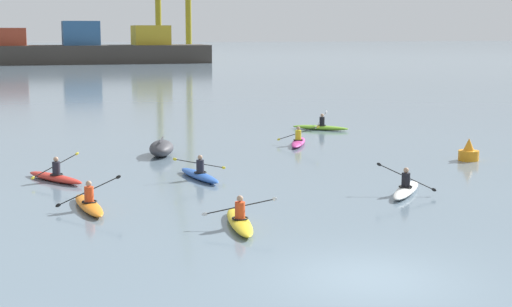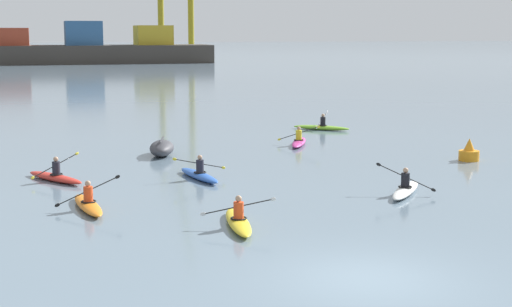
{
  "view_description": "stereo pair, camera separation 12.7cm",
  "coord_description": "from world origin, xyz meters",
  "px_view_note": "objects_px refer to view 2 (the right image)",
  "views": [
    {
      "loc": [
        -7.35,
        -15.9,
        5.67
      ],
      "look_at": [
        1.53,
        14.93,
        0.6
      ],
      "focal_mm": 54.29,
      "sensor_mm": 36.0,
      "label": 1
    },
    {
      "loc": [
        -7.22,
        -15.93,
        5.67
      ],
      "look_at": [
        1.53,
        14.93,
        0.6
      ],
      "focal_mm": 54.29,
      "sensor_mm": 36.0,
      "label": 2
    }
  ],
  "objects_px": {
    "container_barge": "(85,50)",
    "kayak_magenta": "(299,142)",
    "channel_buoy": "(469,153)",
    "kayak_blue": "(199,174)",
    "kayak_lime": "(321,127)",
    "kayak_yellow": "(238,221)",
    "kayak_white": "(406,189)",
    "capsized_dinghy": "(162,148)",
    "kayak_orange": "(88,204)",
    "kayak_red": "(55,176)"
  },
  "relations": [
    {
      "from": "kayak_yellow",
      "to": "kayak_blue",
      "type": "height_order",
      "value": "same"
    },
    {
      "from": "container_barge",
      "to": "kayak_white",
      "type": "relative_size",
      "value": 14.88
    },
    {
      "from": "kayak_red",
      "to": "kayak_blue",
      "type": "height_order",
      "value": "kayak_red"
    },
    {
      "from": "capsized_dinghy",
      "to": "kayak_blue",
      "type": "distance_m",
      "value": 6.08
    },
    {
      "from": "kayak_red",
      "to": "kayak_magenta",
      "type": "distance_m",
      "value": 13.71
    },
    {
      "from": "channel_buoy",
      "to": "kayak_red",
      "type": "height_order",
      "value": "kayak_red"
    },
    {
      "from": "capsized_dinghy",
      "to": "channel_buoy",
      "type": "distance_m",
      "value": 13.88
    },
    {
      "from": "kayak_red",
      "to": "kayak_blue",
      "type": "distance_m",
      "value": 5.51
    },
    {
      "from": "capsized_dinghy",
      "to": "kayak_orange",
      "type": "relative_size",
      "value": 0.81
    },
    {
      "from": "container_barge",
      "to": "kayak_lime",
      "type": "relative_size",
      "value": 15.05
    },
    {
      "from": "kayak_white",
      "to": "kayak_blue",
      "type": "height_order",
      "value": "kayak_white"
    },
    {
      "from": "kayak_yellow",
      "to": "kayak_blue",
      "type": "bearing_deg",
      "value": 86.94
    },
    {
      "from": "kayak_red",
      "to": "kayak_yellow",
      "type": "xyz_separation_m",
      "value": [
        5.0,
        -8.72,
        0.0
      ]
    },
    {
      "from": "kayak_white",
      "to": "kayak_lime",
      "type": "height_order",
      "value": "kayak_white"
    },
    {
      "from": "kayak_magenta",
      "to": "kayak_orange",
      "type": "bearing_deg",
      "value": -133.85
    },
    {
      "from": "kayak_white",
      "to": "kayak_blue",
      "type": "distance_m",
      "value": 8.01
    },
    {
      "from": "capsized_dinghy",
      "to": "kayak_white",
      "type": "bearing_deg",
      "value": -57.32
    },
    {
      "from": "kayak_orange",
      "to": "kayak_lime",
      "type": "bearing_deg",
      "value": 49.72
    },
    {
      "from": "container_barge",
      "to": "capsized_dinghy",
      "type": "relative_size",
      "value": 16.34
    },
    {
      "from": "kayak_orange",
      "to": "kayak_blue",
      "type": "relative_size",
      "value": 1.0
    },
    {
      "from": "kayak_orange",
      "to": "kayak_red",
      "type": "height_order",
      "value": "kayak_orange"
    },
    {
      "from": "kayak_magenta",
      "to": "container_barge",
      "type": "bearing_deg",
      "value": 92.2
    },
    {
      "from": "capsized_dinghy",
      "to": "kayak_orange",
      "type": "height_order",
      "value": "kayak_orange"
    },
    {
      "from": "kayak_lime",
      "to": "kayak_blue",
      "type": "bearing_deg",
      "value": -127.58
    },
    {
      "from": "kayak_white",
      "to": "kayak_magenta",
      "type": "distance_m",
      "value": 12.29
    },
    {
      "from": "capsized_dinghy",
      "to": "kayak_orange",
      "type": "distance_m",
      "value": 10.96
    },
    {
      "from": "kayak_white",
      "to": "kayak_red",
      "type": "bearing_deg",
      "value": 153.76
    },
    {
      "from": "kayak_blue",
      "to": "kayak_orange",
      "type": "bearing_deg",
      "value": -137.48
    },
    {
      "from": "channel_buoy",
      "to": "kayak_lime",
      "type": "height_order",
      "value": "kayak_lime"
    },
    {
      "from": "kayak_red",
      "to": "capsized_dinghy",
      "type": "bearing_deg",
      "value": 45.48
    },
    {
      "from": "kayak_white",
      "to": "kayak_orange",
      "type": "height_order",
      "value": "kayak_white"
    },
    {
      "from": "capsized_dinghy",
      "to": "kayak_magenta",
      "type": "bearing_deg",
      "value": 11.51
    },
    {
      "from": "kayak_lime",
      "to": "kayak_magenta",
      "type": "xyz_separation_m",
      "value": [
        -3.23,
        -5.37,
        0.0
      ]
    },
    {
      "from": "capsized_dinghy",
      "to": "kayak_red",
      "type": "bearing_deg",
      "value": -134.52
    },
    {
      "from": "channel_buoy",
      "to": "kayak_orange",
      "type": "bearing_deg",
      "value": -163.32
    },
    {
      "from": "kayak_orange",
      "to": "container_barge",
      "type": "bearing_deg",
      "value": 86.55
    },
    {
      "from": "channel_buoy",
      "to": "kayak_magenta",
      "type": "height_order",
      "value": "kayak_magenta"
    },
    {
      "from": "kayak_white",
      "to": "kayak_blue",
      "type": "relative_size",
      "value": 0.89
    },
    {
      "from": "container_barge",
      "to": "kayak_lime",
      "type": "bearing_deg",
      "value": -85.85
    },
    {
      "from": "kayak_white",
      "to": "kayak_lime",
      "type": "relative_size",
      "value": 1.01
    },
    {
      "from": "kayak_magenta",
      "to": "kayak_white",
      "type": "bearing_deg",
      "value": -91.15
    },
    {
      "from": "kayak_white",
      "to": "kayak_red",
      "type": "height_order",
      "value": "kayak_white"
    },
    {
      "from": "container_barge",
      "to": "kayak_blue",
      "type": "distance_m",
      "value": 113.75
    },
    {
      "from": "container_barge",
      "to": "channel_buoy",
      "type": "bearing_deg",
      "value": -85.04
    },
    {
      "from": "kayak_yellow",
      "to": "channel_buoy",
      "type": "bearing_deg",
      "value": 33.81
    },
    {
      "from": "channel_buoy",
      "to": "kayak_white",
      "type": "distance_m",
      "value": 8.24
    },
    {
      "from": "container_barge",
      "to": "kayak_white",
      "type": "xyz_separation_m",
      "value": [
        3.84,
        -118.46,
        -2.3
      ]
    },
    {
      "from": "channel_buoy",
      "to": "kayak_blue",
      "type": "bearing_deg",
      "value": -175.7
    },
    {
      "from": "kayak_yellow",
      "to": "container_barge",
      "type": "bearing_deg",
      "value": 88.58
    },
    {
      "from": "container_barge",
      "to": "kayak_magenta",
      "type": "height_order",
      "value": "container_barge"
    }
  ]
}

